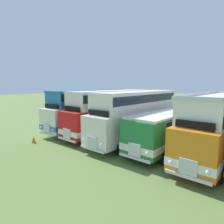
{
  "coord_description": "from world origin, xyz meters",
  "views": [
    {
      "loc": [
        2.74,
        -15.04,
        5.11
      ],
      "look_at": [
        -10.34,
        0.85,
        2.16
      ],
      "focal_mm": 30.97,
      "sensor_mm": 36.0,
      "label": 1
    }
  ],
  "objects_px": {
    "bus_fourth_in_row": "(170,127)",
    "bus_third_in_row": "(137,113)",
    "bus_second_in_row": "(112,110)",
    "cone_mid_row": "(34,140)",
    "bus_first_in_row": "(87,108)",
    "bus_fifth_in_row": "(217,124)"
  },
  "relations": [
    {
      "from": "bus_fourth_in_row",
      "to": "bus_third_in_row",
      "type": "bearing_deg",
      "value": 175.61
    },
    {
      "from": "bus_second_in_row",
      "to": "bus_third_in_row",
      "type": "relative_size",
      "value": 1.01
    },
    {
      "from": "bus_second_in_row",
      "to": "bus_fourth_in_row",
      "type": "height_order",
      "value": "bus_second_in_row"
    },
    {
      "from": "bus_third_in_row",
      "to": "cone_mid_row",
      "type": "xyz_separation_m",
      "value": [
        -6.51,
        -6.63,
        -2.19
      ]
    },
    {
      "from": "bus_first_in_row",
      "to": "bus_second_in_row",
      "type": "distance_m",
      "value": 3.33
    },
    {
      "from": "bus_first_in_row",
      "to": "cone_mid_row",
      "type": "bearing_deg",
      "value": -89.53
    },
    {
      "from": "bus_third_in_row",
      "to": "bus_fifth_in_row",
      "type": "height_order",
      "value": "bus_fifth_in_row"
    },
    {
      "from": "bus_third_in_row",
      "to": "bus_fourth_in_row",
      "type": "xyz_separation_m",
      "value": [
        3.28,
        -0.25,
        -0.72
      ]
    },
    {
      "from": "cone_mid_row",
      "to": "bus_first_in_row",
      "type": "bearing_deg",
      "value": 90.47
    },
    {
      "from": "bus_third_in_row",
      "to": "bus_fourth_in_row",
      "type": "distance_m",
      "value": 3.37
    },
    {
      "from": "bus_first_in_row",
      "to": "bus_third_in_row",
      "type": "height_order",
      "value": "same"
    },
    {
      "from": "cone_mid_row",
      "to": "bus_fifth_in_row",
      "type": "bearing_deg",
      "value": 26.67
    },
    {
      "from": "bus_third_in_row",
      "to": "bus_first_in_row",
      "type": "bearing_deg",
      "value": -178.74
    },
    {
      "from": "bus_first_in_row",
      "to": "bus_fifth_in_row",
      "type": "distance_m",
      "value": 13.13
    },
    {
      "from": "bus_first_in_row",
      "to": "bus_second_in_row",
      "type": "xyz_separation_m",
      "value": [
        3.29,
        0.52,
        0.01
      ]
    },
    {
      "from": "bus_fifth_in_row",
      "to": "cone_mid_row",
      "type": "xyz_separation_m",
      "value": [
        -13.07,
        -6.57,
        -2.07
      ]
    },
    {
      "from": "bus_third_in_row",
      "to": "bus_fourth_in_row",
      "type": "relative_size",
      "value": 1.13
    },
    {
      "from": "bus_second_in_row",
      "to": "bus_fourth_in_row",
      "type": "bearing_deg",
      "value": -5.47
    },
    {
      "from": "bus_fifth_in_row",
      "to": "cone_mid_row",
      "type": "height_order",
      "value": "bus_fifth_in_row"
    },
    {
      "from": "bus_second_in_row",
      "to": "bus_first_in_row",
      "type": "bearing_deg",
      "value": -171.01
    },
    {
      "from": "bus_fifth_in_row",
      "to": "bus_fourth_in_row",
      "type": "bearing_deg",
      "value": -176.73
    },
    {
      "from": "bus_second_in_row",
      "to": "bus_fourth_in_row",
      "type": "relative_size",
      "value": 1.14
    }
  ]
}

